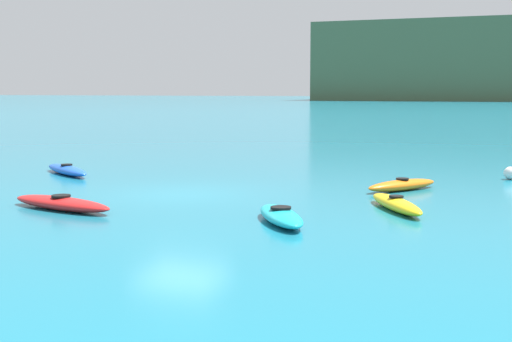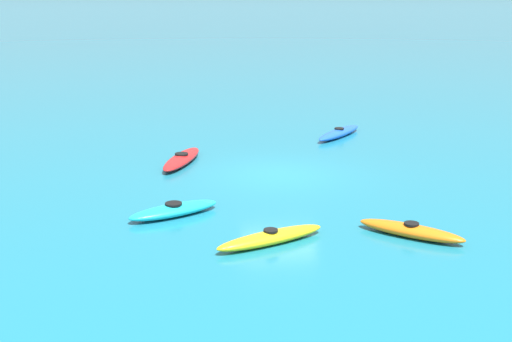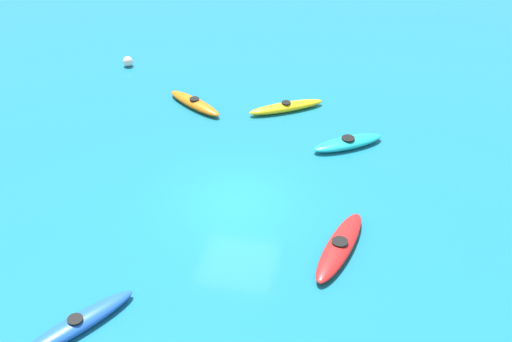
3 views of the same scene
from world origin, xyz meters
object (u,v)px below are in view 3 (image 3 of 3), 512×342
object	(u,v)px
kayak_cyan	(348,143)
kayak_red	(340,247)
kayak_yellow	(286,107)
kayak_blue	(76,324)
buoy_white	(128,61)
kayak_orange	(195,103)

from	to	relation	value
kayak_cyan	kayak_red	xyz separation A→B (m)	(-5.64, -0.30, -0.00)
kayak_cyan	kayak_yellow	xyz separation A→B (m)	(2.11, 2.57, -0.00)
kayak_yellow	kayak_red	size ratio (longest dim) A/B	0.84
kayak_yellow	kayak_blue	size ratio (longest dim) A/B	0.91
kayak_cyan	kayak_red	size ratio (longest dim) A/B	0.77
kayak_red	buoy_white	xyz separation A→B (m)	(10.24, 10.22, 0.05)
kayak_orange	buoy_white	bearing A→B (deg)	52.66
kayak_red	buoy_white	world-z (taller)	buoy_white
kayak_orange	kayak_yellow	bearing A→B (deg)	-83.07
kayak_red	kayak_cyan	bearing A→B (deg)	3.07
kayak_orange	kayak_blue	bearing A→B (deg)	-178.68
kayak_cyan	kayak_yellow	size ratio (longest dim) A/B	0.92
kayak_cyan	kayak_red	distance (m)	5.64
kayak_cyan	kayak_blue	size ratio (longest dim) A/B	0.83
kayak_blue	buoy_white	distance (m)	15.10
kayak_cyan	buoy_white	size ratio (longest dim) A/B	6.07
kayak_orange	kayak_cyan	distance (m)	6.32
kayak_orange	kayak_red	distance (m)	9.72
kayak_red	buoy_white	size ratio (longest dim) A/B	7.88
kayak_red	kayak_blue	xyz separation A→B (m)	(-4.30, 6.13, -0.00)
kayak_orange	buoy_white	distance (m)	4.81
kayak_yellow	buoy_white	world-z (taller)	buoy_white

